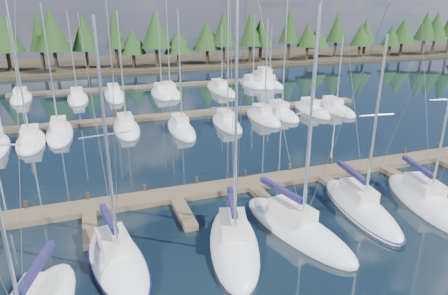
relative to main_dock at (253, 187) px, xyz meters
name	(u,v)px	position (x,y,z in m)	size (l,w,h in m)	color
ground	(205,140)	(0.00, 12.64, -0.20)	(260.00, 260.00, 0.00)	black
far_shore	(133,63)	(0.00, 72.64, 0.10)	(220.00, 30.00, 0.60)	#30281A
main_dock	(253,187)	(0.00, 0.00, 0.00)	(44.00, 6.13, 0.90)	brown
back_docks	(167,99)	(0.00, 32.23, 0.00)	(50.00, 21.80, 0.40)	brown
front_sailboat_1	(117,261)	(-10.70, -6.33, 0.08)	(3.99, 8.30, 13.78)	silver
front_sailboat_2	(234,243)	(-4.14, -6.86, 0.10)	(4.99, 9.05, 15.48)	silver
front_sailboat_3	(296,228)	(0.14, -6.52, 0.09)	(4.83, 9.78, 14.27)	silver
front_sailboat_4	(360,207)	(5.62, -5.57, 0.07)	(3.82, 9.63, 12.60)	silver
front_sailboat_5	(425,200)	(10.61, -6.29, 0.08)	(5.01, 9.56, 13.97)	silver
back_sailboat_rows	(178,105)	(0.58, 27.81, 0.06)	(43.11, 31.71, 16.44)	silver
motor_yacht_right	(264,81)	(18.67, 38.63, 0.33)	(5.05, 10.34, 4.96)	silver
tree_line	(119,35)	(-3.45, 62.83, 7.19)	(184.88, 12.11, 13.32)	black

